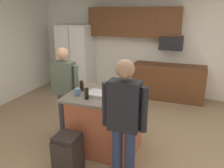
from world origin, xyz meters
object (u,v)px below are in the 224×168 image
Objects in this scene: mug_ceramic_white at (78,92)px; serving_tray at (101,94)px; trash_bin at (68,155)px; person_guest_left at (65,86)px; kitchen_island at (106,122)px; person_host_foreground at (124,117)px; glass_pilsner at (82,86)px; glass_short_whisky at (87,94)px; tumbler_amber at (119,89)px; microwave_over_range at (171,43)px; refrigerator at (76,58)px.

mug_ceramic_white reaches higher than serving_tray.
person_guest_left is at bearing 121.76° from trash_bin.
kitchen_island is 0.69× the size of person_host_foreground.
glass_pilsner is at bearing 15.86° from person_host_foreground.
mug_ceramic_white is 0.22m from glass_short_whisky.
kitchen_island is 6.93× the size of glass_pilsner.
tumbler_amber is 0.61m from glass_pilsner.
trash_bin is at bearing -105.06° from microwave_over_range.
microwave_over_range is at bearing 76.25° from kitchen_island.
microwave_over_range is 3.45m from person_host_foreground.
refrigerator is 3.26m from serving_tray.
trash_bin is at bearing -63.65° from refrigerator.
kitchen_island is at bearing 0.00° from person_guest_left.
mug_ceramic_white is at bearing -155.29° from kitchen_island.
glass_pilsner is 0.28× the size of trash_bin.
serving_tray is at bearing -104.42° from microwave_over_range.
microwave_over_range is 3.12m from mug_ceramic_white.
person_guest_left is (1.04, -2.36, 0.00)m from refrigerator.
microwave_over_range is 2.91m from serving_tray.
mug_ceramic_white is at bearing 23.76° from person_host_foreground.
refrigerator is 3.80m from trash_bin.
refrigerator reaches higher than trash_bin.
kitchen_island is 2.66× the size of serving_tray.
glass_short_whisky is at bearing -105.94° from microwave_over_range.
kitchen_island reaches higher than trash_bin.
glass_short_whisky is (0.20, -0.09, 0.03)m from mug_ceramic_white.
person_guest_left reaches higher than microwave_over_range.
refrigerator is 10.93× the size of glass_pilsner.
serving_tray is at bearing 20.79° from mug_ceramic_white.
person_guest_left is 12.20× the size of mug_ceramic_white.
serving_tray reaches higher than kitchen_island.
person_host_foreground reaches higher than mug_ceramic_white.
kitchen_island is 0.59m from tumbler_amber.
glass_short_whisky is at bearing -24.93° from mug_ceramic_white.
mug_ceramic_white is (1.54, -2.79, 0.10)m from refrigerator.
kitchen_island is (-0.67, -2.73, -0.96)m from microwave_over_range.
glass_short_whisky is at bearing -51.75° from glass_pilsner.
refrigerator is 2.58m from person_guest_left.
kitchen_island is at bearing 55.08° from glass_short_whisky.
mug_ceramic_white is (-1.06, -2.91, -0.43)m from microwave_over_range.
kitchen_island is at bearing -53.50° from refrigerator.
person_host_foreground is (2.45, -3.29, 0.06)m from refrigerator.
mug_ceramic_white is 0.65m from tumbler_amber.
person_host_foreground is (-0.15, -3.41, -0.47)m from microwave_over_range.
person_guest_left is 0.67m from mug_ceramic_white.
person_guest_left is 0.88m from glass_short_whisky.
person_guest_left is 3.68× the size of serving_tray.
person_host_foreground is 0.82m from glass_short_whisky.
refrigerator is 1.14× the size of person_guest_left.
kitchen_island is at bearing 24.71° from mug_ceramic_white.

